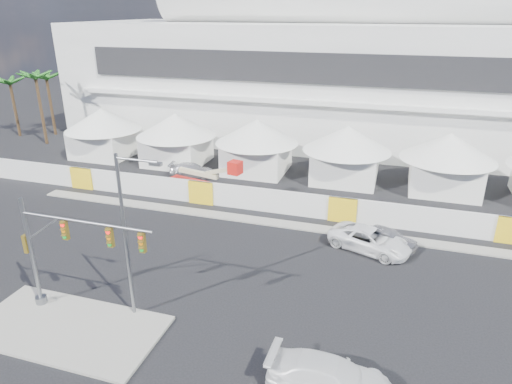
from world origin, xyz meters
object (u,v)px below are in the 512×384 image
(sedan_silver, at_px, (387,238))
(lot_car_c, at_px, (192,170))
(boom_lift, at_px, (195,183))
(traffic_mast, at_px, (59,252))
(pickup_curb, at_px, (370,240))
(pickup_near, at_px, (330,378))
(streetlight_median, at_px, (128,227))

(sedan_silver, distance_m, lot_car_c, 21.34)
(boom_lift, bearing_deg, traffic_mast, -75.37)
(pickup_curb, distance_m, lot_car_c, 20.74)
(lot_car_c, bearing_deg, traffic_mast, 179.80)
(pickup_near, height_order, lot_car_c, pickup_near)
(pickup_curb, relative_size, streetlight_median, 0.62)
(pickup_curb, distance_m, traffic_mast, 19.74)
(pickup_near, bearing_deg, boom_lift, 39.46)
(pickup_curb, distance_m, boom_lift, 16.89)
(sedan_silver, height_order, streetlight_median, streetlight_median)
(traffic_mast, relative_size, boom_lift, 1.00)
(traffic_mast, bearing_deg, sedan_silver, 37.99)
(sedan_silver, bearing_deg, lot_car_c, 83.07)
(traffic_mast, distance_m, streetlight_median, 4.27)
(traffic_mast, distance_m, boom_lift, 18.05)
(pickup_curb, relative_size, lot_car_c, 1.26)
(streetlight_median, bearing_deg, pickup_curb, 44.24)
(pickup_curb, height_order, streetlight_median, streetlight_median)
(streetlight_median, bearing_deg, sedan_silver, 43.69)
(pickup_curb, distance_m, streetlight_median, 16.70)
(pickup_curb, xyz_separation_m, streetlight_median, (-11.51, -11.21, 4.57))
(pickup_near, bearing_deg, streetlight_median, 79.38)
(pickup_curb, bearing_deg, boom_lift, 89.68)
(pickup_near, xyz_separation_m, boom_lift, (-15.18, 19.30, 0.25))
(sedan_silver, relative_size, pickup_curb, 0.74)
(lot_car_c, height_order, traffic_mast, traffic_mast)
(boom_lift, bearing_deg, pickup_near, -38.72)
(sedan_silver, distance_m, streetlight_median, 18.06)
(sedan_silver, bearing_deg, pickup_curb, 146.12)
(sedan_silver, bearing_deg, traffic_mast, 146.72)
(traffic_mast, height_order, streetlight_median, streetlight_median)
(pickup_near, height_order, boom_lift, boom_lift)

